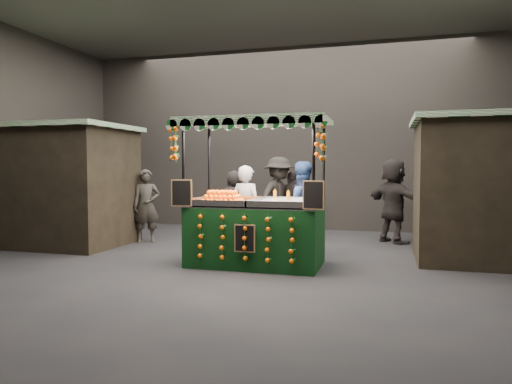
# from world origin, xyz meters

# --- Properties ---
(ground) EXTENTS (12.00, 12.00, 0.00)m
(ground) POSITION_xyz_m (0.00, 0.00, 0.00)
(ground) COLOR black
(ground) RESTS_ON ground
(market_hall) EXTENTS (12.10, 10.10, 5.05)m
(market_hall) POSITION_xyz_m (0.00, 0.00, 3.38)
(market_hall) COLOR black
(market_hall) RESTS_ON ground
(neighbour_stall_left) EXTENTS (3.00, 2.20, 2.60)m
(neighbour_stall_left) POSITION_xyz_m (-4.40, 1.00, 1.31)
(neighbour_stall_left) COLOR black
(neighbour_stall_left) RESTS_ON ground
(neighbour_stall_right) EXTENTS (3.00, 2.20, 2.60)m
(neighbour_stall_right) POSITION_xyz_m (4.40, 1.50, 1.31)
(neighbour_stall_right) COLOR black
(neighbour_stall_right) RESTS_ON ground
(juice_stall) EXTENTS (2.60, 1.53, 2.52)m
(juice_stall) POSITION_xyz_m (0.31, 0.05, 0.78)
(juice_stall) COLOR black
(juice_stall) RESTS_ON ground
(vendor_grey) EXTENTS (0.71, 0.55, 1.73)m
(vendor_grey) POSITION_xyz_m (-0.16, 1.03, 0.86)
(vendor_grey) COLOR gray
(vendor_grey) RESTS_ON ground
(vendor_blue) EXTENTS (1.08, 0.98, 1.81)m
(vendor_blue) POSITION_xyz_m (0.88, 1.21, 0.90)
(vendor_blue) COLOR navy
(vendor_blue) RESTS_ON ground
(shopper_0) EXTENTS (0.72, 0.63, 1.65)m
(shopper_0) POSITION_xyz_m (-2.76, 1.80, 0.83)
(shopper_0) COLOR #2D2924
(shopper_0) RESTS_ON ground
(shopper_1) EXTENTS (1.08, 0.91, 1.95)m
(shopper_1) POSITION_xyz_m (4.13, 1.92, 0.97)
(shopper_1) COLOR #2A2422
(shopper_1) RESTS_ON ground
(shopper_2) EXTENTS (1.01, 0.63, 1.60)m
(shopper_2) POSITION_xyz_m (0.24, 3.59, 0.80)
(shopper_2) COLOR #282221
(shopper_2) RESTS_ON ground
(shopper_3) EXTENTS (1.18, 1.44, 1.95)m
(shopper_3) POSITION_xyz_m (-0.03, 3.27, 0.97)
(shopper_3) COLOR black
(shopper_3) RESTS_ON ground
(shopper_4) EXTENTS (0.94, 0.86, 1.62)m
(shopper_4) POSITION_xyz_m (-1.38, 3.95, 0.81)
(shopper_4) COLOR black
(shopper_4) RESTS_ON ground
(shopper_5) EXTENTS (1.63, 1.65, 1.90)m
(shopper_5) POSITION_xyz_m (2.63, 3.23, 0.95)
(shopper_5) COLOR black
(shopper_5) RESTS_ON ground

